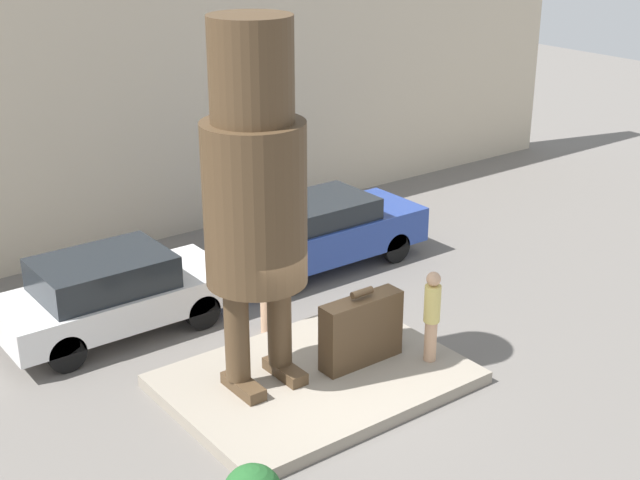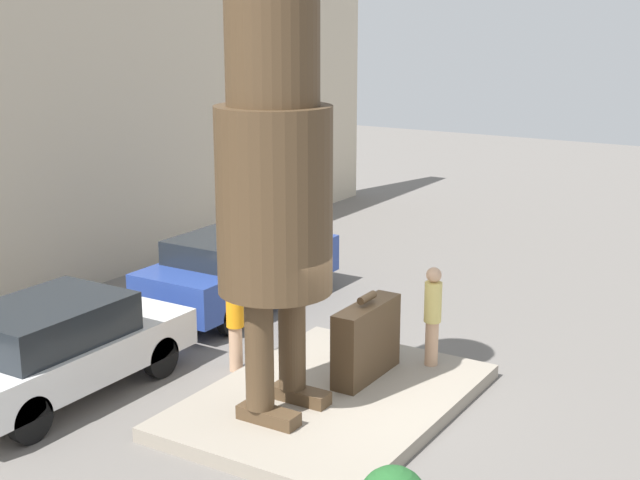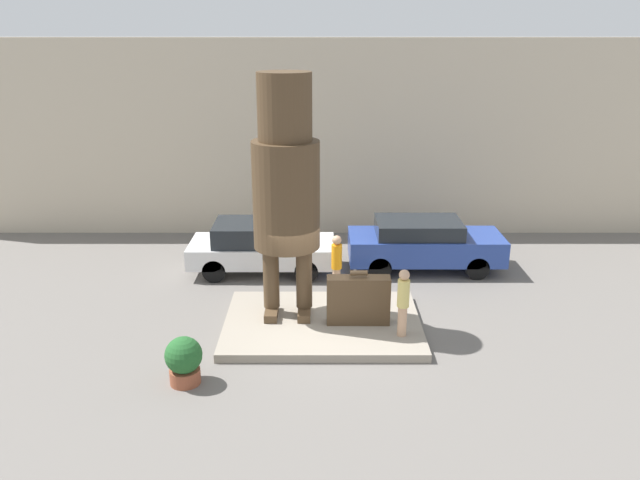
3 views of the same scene
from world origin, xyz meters
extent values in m
plane|color=slate|center=(0.00, 0.00, 0.00)|extent=(60.00, 60.00, 0.00)
cube|color=gray|center=(0.00, 0.00, 0.11)|extent=(4.76, 3.46, 0.21)
cube|color=#4C3823|center=(-1.26, 0.24, 0.31)|extent=(0.31, 0.90, 0.20)
cube|color=#4C3823|center=(-0.45, 0.24, 0.31)|extent=(0.31, 0.90, 0.20)
cylinder|color=#4C3823|center=(-1.26, 0.38, 1.20)|extent=(0.40, 0.40, 1.58)
cylinder|color=#4C3823|center=(-0.45, 0.38, 1.20)|extent=(0.40, 0.40, 1.58)
cylinder|color=#4C3823|center=(-0.85, 0.38, 3.26)|extent=(1.58, 1.58, 2.54)
cylinder|color=#4C3823|center=(-0.85, 0.38, 5.30)|extent=(1.24, 1.24, 1.53)
cube|color=#4C3823|center=(0.85, -0.13, 0.80)|extent=(1.51, 0.40, 1.18)
cylinder|color=#4C3823|center=(0.85, -0.13, 1.50)|extent=(0.41, 0.12, 0.12)
cylinder|color=tan|center=(1.83, -0.79, 0.58)|extent=(0.21, 0.21, 0.73)
cylinder|color=#DBC66B|center=(1.83, -0.79, 1.27)|extent=(0.28, 0.28, 0.65)
sphere|color=tan|center=(1.83, -0.79, 1.72)|extent=(0.24, 0.24, 0.24)
cube|color=silver|center=(-1.78, 3.74, 0.64)|extent=(4.28, 1.85, 0.60)
cube|color=#1E2328|center=(-2.00, 3.74, 1.24)|extent=(2.35, 1.66, 0.60)
cylinder|color=black|center=(-0.46, 4.58, 0.34)|extent=(0.68, 0.18, 0.68)
cylinder|color=black|center=(-0.46, 2.91, 0.34)|extent=(0.68, 0.18, 0.68)
cylinder|color=black|center=(-3.11, 2.91, 0.34)|extent=(0.68, 0.18, 0.68)
cube|color=#284293|center=(3.11, 3.94, 0.72)|extent=(4.58, 1.81, 0.76)
cube|color=#1E2328|center=(2.88, 3.94, 1.33)|extent=(2.52, 1.63, 0.45)
cylinder|color=black|center=(4.53, 4.75, 0.34)|extent=(0.67, 0.18, 0.67)
cylinder|color=black|center=(4.53, 3.12, 0.34)|extent=(0.67, 0.18, 0.67)
cylinder|color=black|center=(1.69, 4.75, 0.34)|extent=(0.67, 0.18, 0.67)
cylinder|color=black|center=(1.69, 3.12, 0.34)|extent=(0.67, 0.18, 0.67)
cylinder|color=tan|center=(0.39, 2.04, 0.38)|extent=(0.22, 0.22, 0.77)
cylinder|color=orange|center=(0.39, 2.04, 1.11)|extent=(0.29, 0.29, 0.68)
sphere|color=tan|center=(0.39, 2.04, 1.57)|extent=(0.26, 0.26, 0.26)
camera|label=1|loc=(-7.68, -10.33, 7.72)|focal=50.00mm
camera|label=2|loc=(-10.50, -6.31, 5.72)|focal=50.00mm
camera|label=3|loc=(-0.06, -13.76, 6.97)|focal=35.00mm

